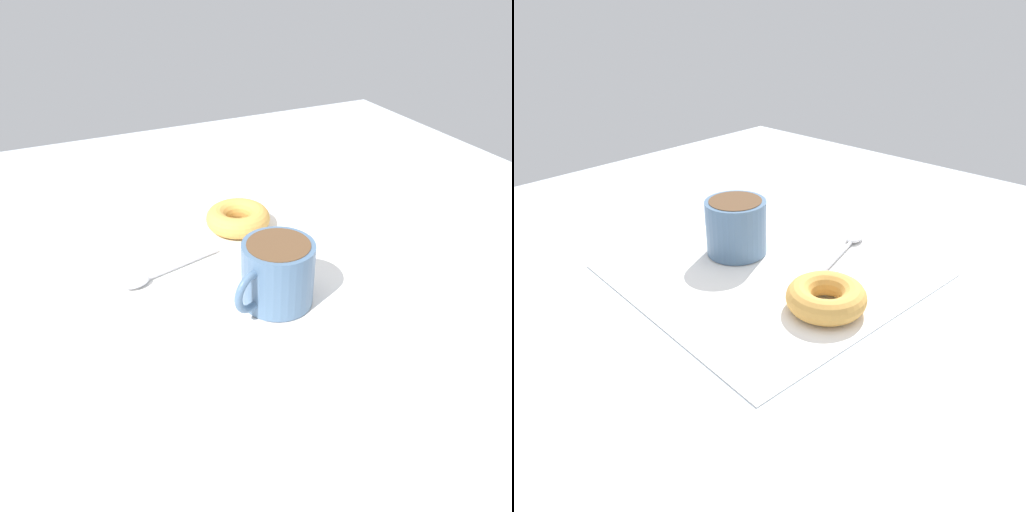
% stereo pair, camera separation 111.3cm
% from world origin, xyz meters
% --- Properties ---
extents(ground_plane, '(1.20, 1.20, 0.02)m').
position_xyz_m(ground_plane, '(0.00, 0.00, -0.01)').
color(ground_plane, '#B2BCC6').
extents(napkin, '(0.38, 0.38, 0.00)m').
position_xyz_m(napkin, '(-0.01, -0.01, 0.00)').
color(napkin, white).
rests_on(napkin, ground_plane).
extents(coffee_cup, '(0.11, 0.09, 0.08)m').
position_xyz_m(coffee_cup, '(-0.02, -0.08, 0.04)').
color(coffee_cup, slate).
rests_on(coffee_cup, napkin).
extents(donut, '(0.10, 0.10, 0.03)m').
position_xyz_m(donut, '(0.01, 0.10, 0.02)').
color(donut, gold).
rests_on(donut, napkin).
extents(spoon, '(0.14, 0.05, 0.01)m').
position_xyz_m(spoon, '(-0.14, 0.02, 0.01)').
color(spoon, silver).
rests_on(spoon, napkin).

